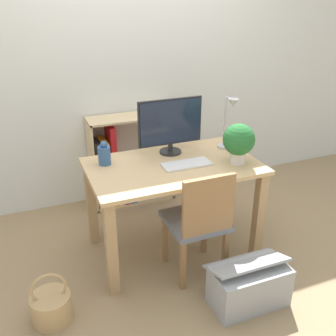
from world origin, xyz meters
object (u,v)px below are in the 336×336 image
Objects in this scene: vase at (104,154)px; basket at (51,306)px; bookshelf at (119,169)px; storage_box at (249,285)px; monitor at (170,124)px; potted_plant at (239,141)px; keyboard at (187,164)px; desk_lamp at (229,119)px; chair at (199,220)px.

vase is 0.50× the size of basket.
storage_box is at bearing -75.79° from bookshelf.
monitor reaches higher than potted_plant.
keyboard is 0.71× the size of storage_box.
potted_plant is 0.98m from storage_box.
vase reaches higher than keyboard.
vase is (-0.54, 0.24, 0.07)m from keyboard.
basket is (-0.52, -0.60, -0.70)m from vase.
desk_lamp is at bearing -48.93° from bookshelf.
monitor reaches higher than chair.
storage_box is (-0.21, -0.58, -0.75)m from potted_plant.
keyboard reaches higher than basket.
basket is (-1.48, -0.51, -0.89)m from desk_lamp.
storage_box is (0.16, -0.96, -0.81)m from monitor.
basket is at bearing -161.04° from desk_lamp.
keyboard is 1.04m from bookshelf.
desk_lamp reaches higher than keyboard.
monitor is 0.61× the size of chair.
vase is 0.87m from bookshelf.
desk_lamp reaches higher than bookshelf.
bookshelf is 1.68× the size of storage_box.
monitor is 0.77m from chair.
storage_box is at bearing -71.83° from chair.
keyboard is 0.84× the size of desk_lamp.
keyboard is 1.99× the size of vase.
bookshelf is at bearing 131.07° from desk_lamp.
basket is (-1.06, -0.36, -0.64)m from keyboard.
keyboard is at bearing 101.87° from storage_box.
bookshelf is 2.40× the size of basket.
monitor is at bearing 80.69° from chair.
vase reaches higher than basket.
monitor is 1.00× the size of storage_box.
basket reaches higher than storage_box.
desk_lamp is 0.83m from chair.
monitor reaches higher than keyboard.
chair is at bearing -97.08° from keyboard.
storage_box is at bearing -109.76° from potted_plant.
bookshelf is 1.53m from basket.
bookshelf is at bearing 68.18° from vase.
desk_lamp is at bearing -15.32° from monitor.
desk_lamp is (0.43, -0.12, 0.03)m from monitor.
chair reaches higher than basket.
storage_box is (1.21, -0.33, 0.05)m from basket.
chair is at bearing -47.33° from vase.
monitor reaches higher than storage_box.
potted_plant reaches higher than bookshelf.
bookshelf is (0.28, 0.69, -0.46)m from vase.
bookshelf reaches higher than chair.
keyboard is 1.01× the size of basket.
desk_lamp is 1.22m from storage_box.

